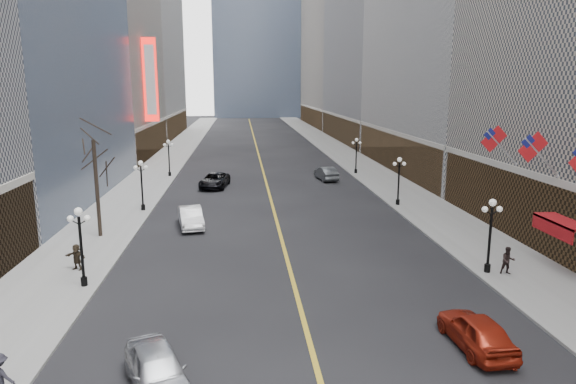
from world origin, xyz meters
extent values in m
cube|color=gray|center=(14.00, 70.00, 0.07)|extent=(6.00, 230.00, 0.15)
cube|color=gray|center=(-14.00, 70.00, 0.07)|extent=(6.00, 230.00, 0.15)
cube|color=gold|center=(0.00, 80.00, 0.01)|extent=(0.25, 200.00, 0.02)
cube|color=#503D35|center=(18.40, 68.00, 2.60)|extent=(2.80, 35.00, 5.00)
cube|color=gray|center=(30.00, 106.00, 24.00)|extent=(26.00, 40.00, 48.00)
cube|color=#503D35|center=(18.40, 106.00, 2.60)|extent=(2.80, 39.00, 5.00)
cube|color=#A89B8B|center=(30.00, 149.00, 31.00)|extent=(26.00, 46.00, 62.00)
cube|color=#503D35|center=(18.40, 149.00, 2.60)|extent=(2.80, 45.00, 5.00)
cube|color=#503D35|center=(-18.40, 87.00, 2.60)|extent=(2.80, 29.00, 5.00)
cube|color=#503D35|center=(-18.40, 121.00, 2.60)|extent=(2.80, 37.00, 5.00)
cylinder|color=black|center=(11.80, 30.00, 0.40)|extent=(0.36, 0.36, 0.50)
cylinder|color=black|center=(11.80, 30.00, 2.15)|extent=(0.16, 0.16, 4.00)
sphere|color=white|center=(11.80, 30.00, 4.45)|extent=(0.44, 0.44, 0.44)
sphere|color=white|center=(11.35, 30.00, 4.05)|extent=(0.36, 0.36, 0.36)
sphere|color=white|center=(12.25, 30.00, 4.05)|extent=(0.36, 0.36, 0.36)
cylinder|color=black|center=(11.80, 48.00, 0.40)|extent=(0.36, 0.36, 0.50)
cylinder|color=black|center=(11.80, 48.00, 2.15)|extent=(0.16, 0.16, 4.00)
sphere|color=white|center=(11.80, 48.00, 4.45)|extent=(0.44, 0.44, 0.44)
sphere|color=white|center=(11.35, 48.00, 4.05)|extent=(0.36, 0.36, 0.36)
sphere|color=white|center=(12.25, 48.00, 4.05)|extent=(0.36, 0.36, 0.36)
cylinder|color=black|center=(11.80, 66.00, 0.40)|extent=(0.36, 0.36, 0.50)
cylinder|color=black|center=(11.80, 66.00, 2.15)|extent=(0.16, 0.16, 4.00)
sphere|color=white|center=(11.80, 66.00, 4.45)|extent=(0.44, 0.44, 0.44)
sphere|color=white|center=(11.35, 66.00, 4.05)|extent=(0.36, 0.36, 0.36)
sphere|color=white|center=(12.25, 66.00, 4.05)|extent=(0.36, 0.36, 0.36)
cylinder|color=black|center=(-11.80, 30.00, 0.40)|extent=(0.36, 0.36, 0.50)
cylinder|color=black|center=(-11.80, 30.00, 2.15)|extent=(0.16, 0.16, 4.00)
sphere|color=white|center=(-11.80, 30.00, 4.45)|extent=(0.44, 0.44, 0.44)
sphere|color=white|center=(-12.25, 30.00, 4.05)|extent=(0.36, 0.36, 0.36)
sphere|color=white|center=(-11.35, 30.00, 4.05)|extent=(0.36, 0.36, 0.36)
cylinder|color=black|center=(-11.80, 48.00, 0.40)|extent=(0.36, 0.36, 0.50)
cylinder|color=black|center=(-11.80, 48.00, 2.15)|extent=(0.16, 0.16, 4.00)
sphere|color=white|center=(-11.80, 48.00, 4.45)|extent=(0.44, 0.44, 0.44)
sphere|color=white|center=(-12.25, 48.00, 4.05)|extent=(0.36, 0.36, 0.36)
sphere|color=white|center=(-11.35, 48.00, 4.05)|extent=(0.36, 0.36, 0.36)
cylinder|color=black|center=(-11.80, 66.00, 0.40)|extent=(0.36, 0.36, 0.50)
cylinder|color=black|center=(-11.80, 66.00, 2.15)|extent=(0.16, 0.16, 4.00)
sphere|color=white|center=(-11.80, 66.00, 4.45)|extent=(0.44, 0.44, 0.44)
sphere|color=white|center=(-12.25, 66.00, 4.05)|extent=(0.36, 0.36, 0.36)
sphere|color=white|center=(-11.35, 66.00, 4.05)|extent=(0.36, 0.36, 0.36)
cylinder|color=#B2B2B7|center=(15.80, 32.00, 6.80)|extent=(2.49, 0.12, 2.49)
cube|color=red|center=(15.15, 32.00, 7.45)|extent=(1.94, 0.04, 1.94)
cube|color=navy|center=(14.80, 32.00, 7.80)|extent=(0.88, 0.06, 0.88)
cylinder|color=#B2B2B7|center=(15.80, 37.00, 6.80)|extent=(2.49, 0.12, 2.49)
cube|color=red|center=(15.15, 37.00, 7.45)|extent=(1.94, 0.04, 1.94)
cube|color=navy|center=(14.80, 37.00, 7.80)|extent=(0.88, 0.06, 0.88)
cube|color=maroon|center=(16.30, 30.00, 3.20)|extent=(1.40, 4.00, 0.15)
cube|color=maroon|center=(15.65, 30.00, 2.80)|extent=(0.10, 4.00, 0.90)
cube|color=red|center=(-15.90, 80.00, 12.00)|extent=(2.00, 0.50, 12.00)
cube|color=white|center=(-15.85, 80.00, 12.00)|extent=(1.40, 0.55, 10.00)
cylinder|color=#2D231C|center=(-13.50, 40.00, 3.75)|extent=(0.28, 0.28, 7.20)
imported|color=#B3B6BC|center=(-6.12, 19.55, 0.82)|extent=(3.54, 5.18, 1.64)
imported|color=silver|center=(-7.00, 42.33, 0.81)|extent=(2.58, 5.17, 1.63)
imported|color=black|center=(-5.89, 58.75, 0.82)|extent=(3.58, 6.22, 1.63)
imported|color=maroon|center=(7.11, 21.51, 0.79)|extent=(2.10, 4.74, 1.58)
imported|color=#484C4F|center=(7.30, 62.24, 0.81)|extent=(2.42, 5.10, 1.62)
imported|color=black|center=(12.81, 29.55, 0.99)|extent=(0.87, 0.55, 1.68)
imported|color=#23222A|center=(-11.60, 19.31, 1.02)|extent=(1.21, 0.76, 1.74)
imported|color=#2C2318|center=(-12.99, 32.71, 0.95)|extent=(1.53, 1.02, 1.60)
camera|label=1|loc=(-2.87, 1.88, 11.17)|focal=32.00mm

